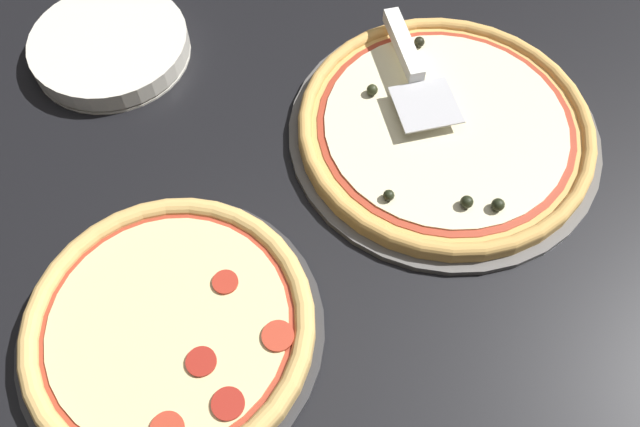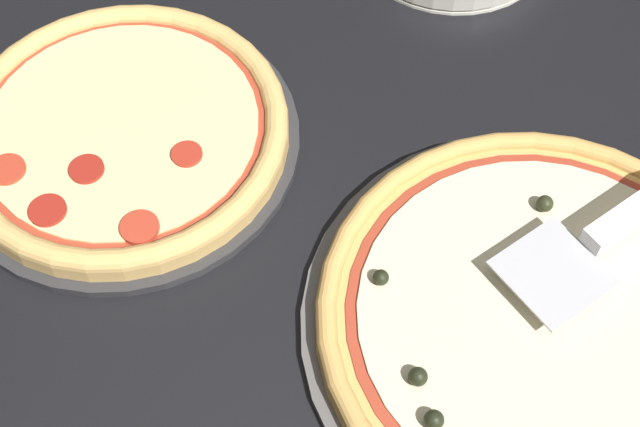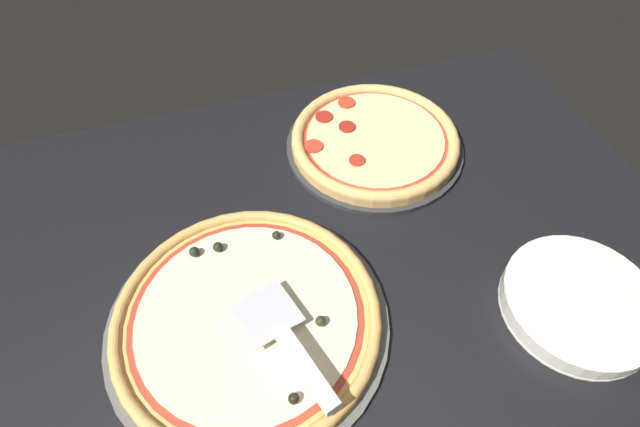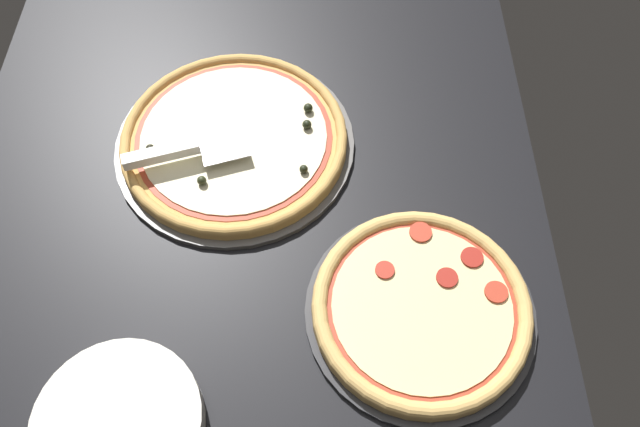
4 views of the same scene
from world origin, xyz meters
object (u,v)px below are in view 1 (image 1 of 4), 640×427
at_px(serving_spatula, 408,57).
at_px(pizza_front, 445,126).
at_px(pizza_back, 169,325).
at_px(plate_stack, 110,46).

bearing_deg(serving_spatula, pizza_front, 119.74).
relative_size(pizza_front, serving_spatula, 1.87).
xyz_separation_m(pizza_front, serving_spatula, (0.05, -0.09, 0.03)).
distance_m(pizza_back, plate_stack, 0.46).
relative_size(pizza_back, plate_stack, 1.42).
xyz_separation_m(pizza_back, serving_spatula, (-0.27, -0.40, 0.03)).
bearing_deg(serving_spatula, pizza_back, 55.93).
height_order(pizza_front, plate_stack, pizza_front).
distance_m(pizza_front, serving_spatula, 0.11).
bearing_deg(plate_stack, pizza_front, 165.88).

